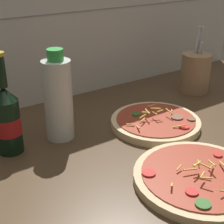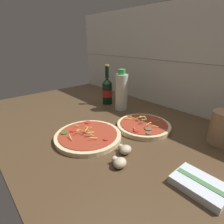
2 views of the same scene
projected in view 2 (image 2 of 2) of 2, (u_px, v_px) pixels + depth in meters
The scene contains 10 objects.
counter_slab at pixel (107, 129), 84.27cm from camera, with size 160.00×90.00×2.50cm.
tile_backsplash at pixel (166, 60), 101.33cm from camera, with size 160.00×1.13×60.00cm.
pizza_near at pixel (88, 136), 73.47cm from camera, with size 27.84×27.84×4.91cm.
pizza_far at pixel (144, 126), 82.12cm from camera, with size 24.86×24.86×5.35cm.
beer_bottle at pixel (107, 90), 111.44cm from camera, with size 6.22×6.22×24.64cm.
oil_bottle at pixel (121, 91), 101.30cm from camera, with size 7.24×7.24×23.52cm.
mushroom_left at pixel (119, 163), 56.49cm from camera, with size 4.88×4.65×3.26cm.
mushroom_right at pixel (125, 149), 63.35cm from camera, with size 4.85×4.62×3.23cm.
utensil_crock at pixel (224, 127), 67.94cm from camera, with size 10.00×10.00×22.26cm.
dish_towel at pixel (200, 185), 48.21cm from camera, with size 14.15×9.87×2.56cm.
Camera 2 is at (57.61, -47.93, 40.71)cm, focal length 28.00 mm.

